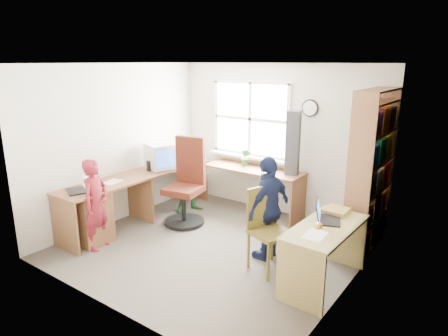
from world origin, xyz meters
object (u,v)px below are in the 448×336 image
object	(u,v)px
bookshelf	(371,176)
crt_monitor	(160,156)
laptop_right	(325,216)
wooden_chair	(267,225)
potted_plant	(245,158)
person_green	(193,178)
cd_tower	(293,143)
l_desk	(130,202)
laptop_left	(81,187)
right_desk	(325,242)
person_red	(96,204)
swivel_chair	(187,187)
person_navy	(269,208)

from	to	relation	value
bookshelf	crt_monitor	world-z (taller)	bookshelf
laptop_right	wooden_chair	bearing A→B (deg)	85.07
potted_plant	person_green	distance (m)	0.93
bookshelf	cd_tower	distance (m)	1.30
l_desk	laptop_left	world-z (taller)	laptop_left
right_desk	laptop_right	distance (m)	0.29
l_desk	wooden_chair	bearing A→B (deg)	6.36
bookshelf	person_red	bearing A→B (deg)	-144.24
right_desk	swivel_chair	distance (m)	2.46
laptop_right	laptop_left	bearing A→B (deg)	88.98
right_desk	bookshelf	distance (m)	1.29
l_desk	bookshelf	bearing A→B (deg)	26.43
wooden_chair	person_green	xyz separation A→B (m)	(-1.94, 0.93, 0.04)
right_desk	wooden_chair	size ratio (longest dim) A/B	1.23
l_desk	person_navy	world-z (taller)	person_navy
person_navy	crt_monitor	bearing A→B (deg)	-91.25
laptop_right	swivel_chair	bearing A→B (deg)	61.58
potted_plant	person_navy	distance (m)	1.75
bookshelf	potted_plant	xyz separation A→B (m)	(-2.10, 0.28, -0.11)
wooden_chair	laptop_right	bearing A→B (deg)	35.67
swivel_chair	person_green	size ratio (longest dim) A/B	1.14
laptop_right	cd_tower	world-z (taller)	cd_tower
laptop_left	right_desk	bearing A→B (deg)	41.53
crt_monitor	swivel_chair	bearing A→B (deg)	14.84
l_desk	person_navy	xyz separation A→B (m)	(2.03, 0.48, 0.20)
laptop_right	person_red	distance (m)	2.91
cd_tower	person_navy	bearing A→B (deg)	-89.77
potted_plant	person_green	world-z (taller)	person_green
swivel_chair	person_navy	xyz separation A→B (m)	(1.59, -0.27, 0.09)
bookshelf	person_green	bearing A→B (deg)	-173.68
person_green	l_desk	bearing A→B (deg)	-163.06
right_desk	bookshelf	bearing A→B (deg)	86.74
right_desk	potted_plant	world-z (taller)	potted_plant
l_desk	swivel_chair	size ratio (longest dim) A/B	2.24
laptop_right	potted_plant	bearing A→B (deg)	34.92
l_desk	person_green	bearing A→B (deg)	79.74
bookshelf	laptop_left	xyz separation A→B (m)	(-3.16, -2.10, -0.20)
right_desk	potted_plant	xyz separation A→B (m)	(-2.01, 1.47, 0.38)
crt_monitor	potted_plant	size ratio (longest dim) A/B	1.81
laptop_right	potted_plant	distance (m)	2.35
bookshelf	l_desk	bearing A→B (deg)	-153.57
right_desk	person_red	world-z (taller)	person_red
l_desk	laptop_right	world-z (taller)	laptop_right
person_navy	laptop_left	bearing A→B (deg)	-56.81
swivel_chair	cd_tower	bearing A→B (deg)	27.43
laptop_right	person_green	bearing A→B (deg)	53.41
l_desk	potted_plant	bearing A→B (deg)	64.01
potted_plant	l_desk	bearing A→B (deg)	-115.99
crt_monitor	laptop_right	size ratio (longest dim) A/B	1.25
swivel_chair	cd_tower	distance (m)	1.74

